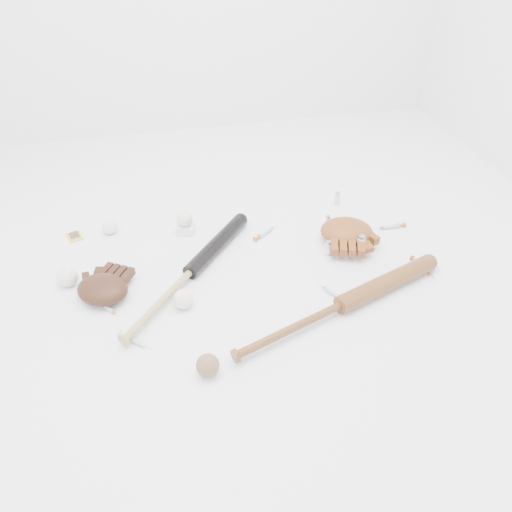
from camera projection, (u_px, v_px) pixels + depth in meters
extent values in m
plane|color=white|center=(250.00, 278.00, 1.99)|extent=(3.00, 3.00, 0.00)
cube|color=gold|center=(74.00, 237.00, 2.21)|extent=(0.08, 0.10, 0.00)
cube|color=white|center=(186.00, 229.00, 2.23)|extent=(0.09, 0.09, 0.04)
sphere|color=white|center=(185.00, 218.00, 2.20)|extent=(0.07, 0.07, 0.07)
sphere|color=white|center=(67.00, 277.00, 1.94)|extent=(0.08, 0.08, 0.08)
sphere|color=white|center=(110.00, 227.00, 2.22)|extent=(0.07, 0.07, 0.07)
sphere|color=white|center=(183.00, 299.00, 1.84)|extent=(0.08, 0.08, 0.08)
sphere|color=brown|center=(208.00, 365.00, 1.60)|extent=(0.08, 0.08, 0.08)
cylinder|color=silver|center=(328.00, 221.00, 2.26)|extent=(0.02, 0.02, 0.06)
cylinder|color=silver|center=(337.00, 198.00, 2.41)|extent=(0.03, 0.03, 0.07)
cylinder|color=silver|center=(328.00, 248.00, 2.09)|extent=(0.03, 0.03, 0.07)
cylinder|color=silver|center=(361.00, 244.00, 2.11)|extent=(0.04, 0.04, 0.08)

